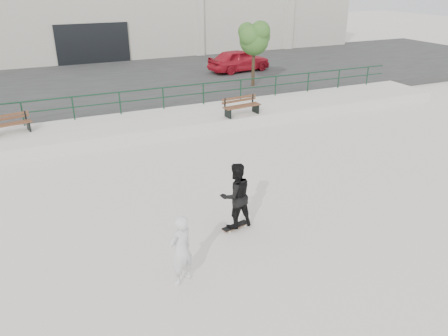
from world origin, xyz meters
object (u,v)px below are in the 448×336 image
red_car (239,60)px  standing_skater (236,195)px  tree (254,37)px  seated_skater (181,250)px  skateboard (235,226)px  bench_left (9,124)px  bench_right (241,106)px

red_car → standing_skater: size_ratio=2.29×
tree → seated_skater: tree is taller
seated_skater → tree: bearing=-145.5°
tree → skateboard: bearing=-119.7°
bench_left → standing_skater: standing_skater is taller
bench_right → skateboard: bearing=-124.2°
red_car → tree: bearing=156.4°
bench_left → skateboard: size_ratio=2.14×
bench_right → skateboard: bench_right is taller
red_car → skateboard: red_car is taller
skateboard → standing_skater: standing_skater is taller
bench_left → tree: (12.55, 3.29, 2.27)m
skateboard → red_car: bearing=51.3°
bench_right → red_car: red_car is taller
skateboard → seated_skater: seated_skater is taller
bench_left → standing_skater: 10.73m
bench_right → red_car: 9.67m
standing_skater → tree: bearing=-121.5°
skateboard → bench_right: bearing=50.3°
tree → bench_left: bearing=-165.3°
seated_skater → standing_skater: bearing=-165.9°
standing_skater → bench_left: bearing=-61.7°
tree → red_car: tree is taller
skateboard → seated_skater: (-2.02, -1.50, 0.75)m
bench_right → skateboard: 8.80m
bench_right → seated_skater: seated_skater is taller
bench_left → standing_skater: (5.39, -9.27, 0.12)m
bench_right → tree: tree is taller
bench_left → seated_skater: seated_skater is taller
red_car → bench_right: bearing=145.6°
red_car → seated_skater: red_car is taller
red_car → skateboard: 18.45m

